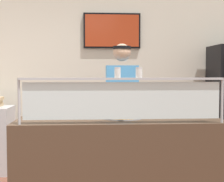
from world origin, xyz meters
TOP-DOWN VIEW (x-y plane):
  - shop_rear_unit at (1.03, 2.37)m, footprint 6.46×0.13m
  - serving_counter at (1.03, 0.33)m, footprint 2.06×0.67m
  - sneeze_guard at (1.03, 0.06)m, footprint 1.88×0.06m
  - pizza_tray at (1.06, 0.42)m, footprint 0.42×0.42m
  - pizza_server at (1.08, 0.40)m, footprint 0.08×0.28m
  - parmesan_shaker at (0.98, 0.06)m, footprint 0.06×0.06m
  - pepper_flake_shaker at (1.18, 0.06)m, footprint 0.06×0.06m
  - worker_figure at (1.12, 1.03)m, footprint 0.41×0.50m

SIDE VIEW (x-z plane):
  - serving_counter at x=1.03m, z-range 0.00..0.95m
  - pizza_tray at x=1.06m, z-range 0.95..0.98m
  - pizza_server at x=1.08m, z-range 0.99..0.99m
  - worker_figure at x=1.12m, z-range 0.13..1.89m
  - sneeze_guard at x=1.03m, z-range 1.01..1.43m
  - shop_rear_unit at x=1.03m, z-range 0.01..2.71m
  - pepper_flake_shaker at x=1.18m, z-range 1.36..1.46m
  - parmesan_shaker at x=0.98m, z-range 1.36..1.46m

